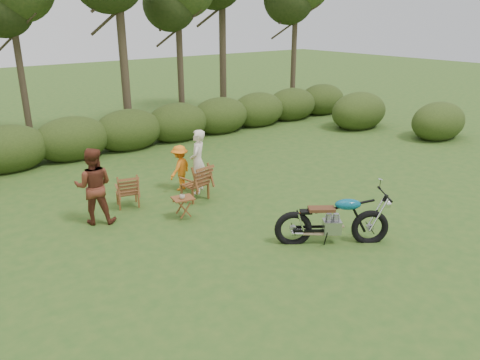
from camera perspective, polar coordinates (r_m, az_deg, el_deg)
ground at (r=10.28m, az=8.89°, el=-6.86°), size 80.00×80.00×0.00m
tree_line at (r=17.55m, az=-13.85°, el=16.72°), size 22.52×11.62×8.14m
motorcycle at (r=10.12m, az=10.99°, el=-7.46°), size 2.33×2.02×1.29m
lawn_chair_right at (r=12.20m, az=-5.48°, el=-2.33°), size 0.75×0.75×0.97m
lawn_chair_left at (r=12.05m, az=-13.44°, el=-3.09°), size 0.72×0.72×0.85m
side_table at (r=11.03m, az=-6.92°, el=-3.38°), size 0.57×0.51×0.51m
cup at (r=10.86m, az=-7.07°, el=-2.04°), size 0.16×0.16×0.10m
adult_a at (r=12.67m, az=-5.04°, el=-1.46°), size 0.73×0.73×1.72m
adult_b at (r=11.34m, az=-16.94°, el=-4.91°), size 1.08×1.02×1.77m
child at (r=12.91m, az=-7.21°, el=-1.13°), size 0.92×0.77×1.24m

